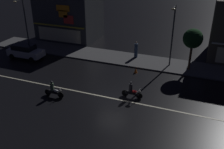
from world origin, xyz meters
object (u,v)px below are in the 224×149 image
Objects in this scene: motorcycle_following at (132,91)px; motorcycle_lead at (53,90)px; pedestrian_on_sidewalk at (136,50)px; parked_car_near_kerb at (25,51)px; streetlamp_mid at (173,31)px; traffic_cone at (136,70)px; streetlamp_west at (24,19)px.

motorcycle_lead is at bearing -167.74° from motorcycle_following.
pedestrian_on_sidewalk reaches higher than motorcycle_following.
pedestrian_on_sidewalk is 11.99m from motorcycle_lead.
parked_car_near_kerb is 10.45m from motorcycle_lead.
pedestrian_on_sidewalk is 13.23m from parked_car_near_kerb.
parked_car_near_kerb is at bearing -160.65° from pedestrian_on_sidewalk.
streetlamp_mid is 12.02× the size of traffic_cone.
pedestrian_on_sidewalk reaches higher than motorcycle_lead.
streetlamp_mid is 3.47× the size of pedestrian_on_sidewalk.
streetlamp_west is at bearing -174.13° from pedestrian_on_sidewalk.
parked_car_near_kerb is at bearing -43.86° from motorcycle_lead.
pedestrian_on_sidewalk is 1.00× the size of motorcycle_lead.
streetlamp_west is at bearing -48.13° from motorcycle_lead.
pedestrian_on_sidewalk is (14.30, 1.77, -2.87)m from streetlamp_west.
parked_car_near_kerb reaches higher than motorcycle_lead.
traffic_cone is (5.41, 7.29, -0.36)m from motorcycle_lead.
streetlamp_west is 18.26m from motorcycle_following.
streetlamp_mid reaches higher than motorcycle_lead.
motorcycle_lead is (-4.26, -11.20, -0.38)m from pedestrian_on_sidewalk.
traffic_cone is at bearing -131.49° from motorcycle_lead.
streetlamp_west is at bearing 123.79° from parked_car_near_kerb.
pedestrian_on_sidewalk is 3.47× the size of traffic_cone.
streetlamp_mid is 5.60m from traffic_cone.
streetlamp_west is 11.36× the size of traffic_cone.
pedestrian_on_sidewalk is at bearing 106.42° from traffic_cone.
parked_car_near_kerb is 13.57m from traffic_cone.
motorcycle_lead is at bearing -129.82° from streetlamp_mid.
pedestrian_on_sidewalk is 0.44× the size of parked_car_near_kerb.
streetlamp_west is 14.70m from pedestrian_on_sidewalk.
streetlamp_mid is 3.48× the size of motorcycle_following.
streetlamp_mid is at bearing 68.14° from motorcycle_following.
streetlamp_west reaches higher than motorcycle_following.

